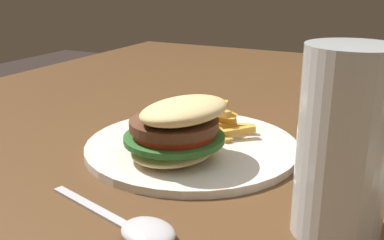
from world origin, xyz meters
name	(u,v)px	position (x,y,z in m)	size (l,w,h in m)	color
dining_table	(281,223)	(0.00, 0.00, 0.66)	(1.66, 1.43, 0.74)	brown
meal_plate_near	(186,136)	(0.02, -0.12, 0.76)	(0.29, 0.28, 0.09)	white
beer_glass	(343,148)	(0.12, 0.08, 0.82)	(0.08, 0.08, 0.17)	silver
juice_glass	(371,93)	(-0.19, 0.07, 0.79)	(0.08, 0.08, 0.19)	silver
spoon	(142,229)	(0.21, -0.07, 0.74)	(0.07, 0.17, 0.02)	silver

